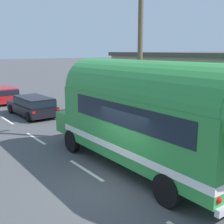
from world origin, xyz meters
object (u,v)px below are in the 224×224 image
painted_bus (152,113)px  car_lead (33,105)px  utility_pole (140,51)px  car_second (4,94)px

painted_bus → car_lead: size_ratio=2.18×
utility_pole → car_second: (-2.13, 15.32, -3.64)m
car_lead → car_second: (-0.06, 6.62, -0.00)m
car_lead → car_second: same height
car_second → utility_pole: bearing=-82.1°
painted_bus → car_second: bearing=89.8°
painted_bus → car_second: painted_bus is taller
utility_pole → car_second: size_ratio=1.83×
utility_pole → car_second: bearing=97.9°
painted_bus → car_lead: 12.00m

